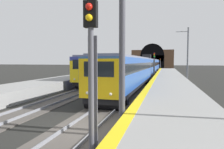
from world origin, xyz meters
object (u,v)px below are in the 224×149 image
(train_adjacent_platform, at_px, (130,65))
(catenary_mast_near, at_px, (188,55))
(railway_signal_far, at_px, (160,63))
(railway_signal_mid, at_px, (154,63))
(train_main_approaching, at_px, (147,67))
(overhead_signal_gantry, at_px, (36,12))
(railway_signal_near, at_px, (91,74))

(train_adjacent_platform, bearing_deg, catenary_mast_near, 33.33)
(railway_signal_far, xyz_separation_m, catenary_mast_near, (-51.96, -5.16, 1.59))
(catenary_mast_near, bearing_deg, railway_signal_far, 5.68)
(railway_signal_mid, bearing_deg, railway_signal_far, -180.00)
(train_main_approaching, height_order, railway_signal_mid, railway_signal_mid)
(overhead_signal_gantry, relative_size, catenary_mast_near, 1.10)
(train_adjacent_platform, relative_size, overhead_signal_gantry, 6.56)
(train_main_approaching, height_order, train_adjacent_platform, train_adjacent_platform)
(railway_signal_near, bearing_deg, overhead_signal_gantry, -128.90)
(railway_signal_near, height_order, overhead_signal_gantry, overhead_signal_gantry)
(overhead_signal_gantry, height_order, catenary_mast_near, catenary_mast_near)
(catenary_mast_near, bearing_deg, railway_signal_mid, 37.49)
(overhead_signal_gantry, xyz_separation_m, catenary_mast_near, (22.48, -9.42, -1.58))
(overhead_signal_gantry, bearing_deg, catenary_mast_near, -22.72)
(train_main_approaching, bearing_deg, catenary_mast_near, 33.24)
(train_main_approaching, relative_size, railway_signal_far, 13.71)
(train_adjacent_platform, distance_m, railway_signal_near, 45.04)
(train_main_approaching, height_order, railway_signal_near, railway_signal_near)
(railway_signal_mid, xyz_separation_m, catenary_mast_near, (-6.73, -5.16, 1.21))
(railway_signal_mid, bearing_deg, railway_signal_near, 0.00)
(train_main_approaching, distance_m, railway_signal_mid, 4.75)
(railway_signal_near, distance_m, catenary_mast_near, 26.45)
(railway_signal_near, bearing_deg, train_adjacent_platform, -171.42)
(catenary_mast_near, bearing_deg, railway_signal_near, 168.73)
(train_adjacent_platform, relative_size, railway_signal_near, 11.86)
(railway_signal_far, bearing_deg, overhead_signal_gantry, -3.27)
(train_main_approaching, xyz_separation_m, railway_signal_mid, (-4.32, -1.78, 0.82))
(railway_signal_near, xyz_separation_m, railway_signal_mid, (32.64, 0.00, 0.06))
(railway_signal_far, bearing_deg, train_main_approaching, -2.50)
(train_adjacent_platform, xyz_separation_m, overhead_signal_gantry, (-41.10, -2.47, 3.48))
(railway_signal_far, height_order, overhead_signal_gantry, overhead_signal_gantry)
(overhead_signal_gantry, bearing_deg, railway_signal_near, -128.90)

